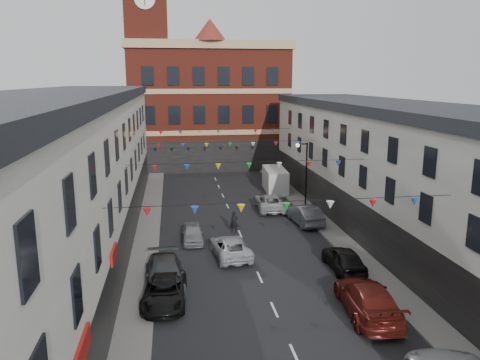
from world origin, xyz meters
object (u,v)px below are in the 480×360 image
car_left_e (193,233)px  car_right_d (344,259)px  white_van (275,180)px  car_right_c (368,299)px  car_left_d (165,275)px  car_left_c (164,291)px  street_lamp (304,166)px  moving_car (230,247)px  car_right_f (270,202)px  pedestrian (234,222)px  car_right_e (304,214)px

car_left_e → car_right_d: bearing=-35.5°
white_van → car_right_c: bearing=-88.7°
car_left_d → white_van: 24.41m
car_left_c → car_left_e: (1.90, 9.26, -0.02)m
car_left_d → car_left_e: 7.59m
street_lamp → car_left_c: bearing=-126.2°
street_lamp → moving_car: 13.48m
white_van → car_right_f: bearing=-102.1°
car_right_c → car_right_d: 5.52m
car_left_e → pedestrian: pedestrian is taller
car_right_d → moving_car: car_right_d is taller
car_right_c → moving_car: 10.38m
car_right_e → car_left_d: bearing=37.5°
car_left_e → white_van: white_van is taller
car_left_d → car_left_e: (1.90, 7.35, -0.12)m
car_left_d → car_right_f: size_ratio=1.01×
street_lamp → car_right_c: size_ratio=1.06×
car_right_d → car_left_d: bearing=4.5°
car_left_e → moving_car: (2.31, -3.28, 0.02)m
car_left_e → car_right_f: size_ratio=0.73×
car_left_d → car_right_f: car_left_d is taller
car_left_d → car_right_c: bearing=-27.3°
car_right_c → pedestrian: (-4.85, 13.43, 0.02)m
car_left_d → car_right_c: car_right_c is taller
car_left_e → car_left_c: bearing=-101.0°
car_left_d → white_van: bearing=60.3°
car_left_c → moving_car: (4.21, 5.97, -0.00)m
car_left_e → pedestrian: bearing=25.8°
street_lamp → car_right_d: street_lamp is taller
car_left_c → moving_car: bearing=58.1°
car_left_e → white_van: bearing=58.0°
car_left_e → car_right_e: size_ratio=0.77×
moving_car → pedestrian: 4.87m
white_van → car_right_e: bearing=-86.7°
car_left_c → car_left_e: car_left_c is taller
street_lamp → pedestrian: (-6.96, -5.69, -3.06)m
car_right_f → white_van: 7.31m
car_left_c → car_right_c: (9.94, -2.67, 0.16)m
car_left_e → car_right_e: bearing=18.8°
car_right_c → pedestrian: 14.28m
car_left_c → car_right_e: size_ratio=0.98×
street_lamp → car_left_c: size_ratio=1.26×
car_left_c → car_left_d: size_ratio=0.91×
car_left_d → car_right_e: size_ratio=1.08×
car_left_d → pedestrian: bearing=57.5°
car_left_e → pedestrian: (3.19, 1.50, 0.21)m
car_right_c → car_right_e: (1.06, 14.93, -0.03)m
car_right_c → street_lamp: bearing=-90.6°
car_left_e → car_right_f: bearing=46.3°
car_right_e → car_right_d: bearing=82.8°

